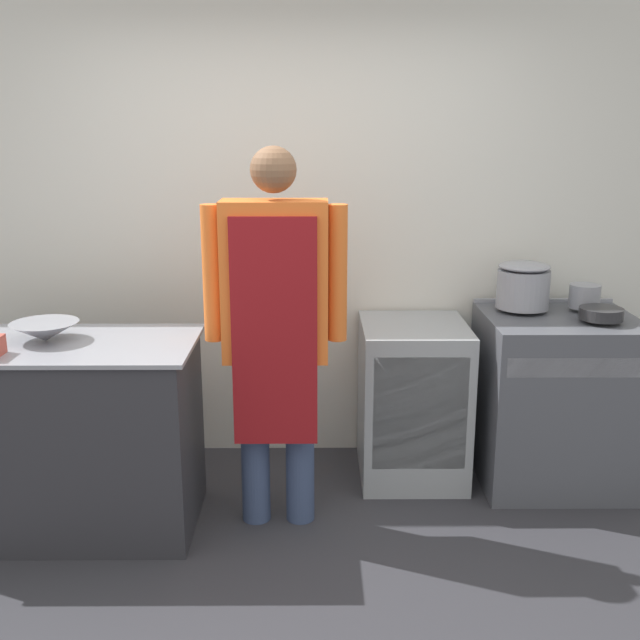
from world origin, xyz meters
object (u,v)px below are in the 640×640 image
object	(u,v)px
saute_pan	(601,313)
stock_pot	(523,285)
mixing_bowl	(45,332)
sauce_pot	(585,296)
person_cook	(275,316)
fridge_unit	(412,400)
stove	(555,399)

from	to	relation	value
saute_pan	stock_pot	bearing A→B (deg)	143.61
mixing_bowl	sauce_pot	size ratio (longest dim) A/B	1.91
person_cook	mixing_bowl	distance (m)	1.08
mixing_bowl	fridge_unit	bearing A→B (deg)	15.93
fridge_unit	saute_pan	distance (m)	1.09
stove	mixing_bowl	bearing A→B (deg)	-170.09
fridge_unit	saute_pan	bearing A→B (deg)	-11.52
sauce_pot	person_cook	bearing A→B (deg)	-160.89
stock_pot	stove	bearing A→B (deg)	-35.08
stove	sauce_pot	xyz separation A→B (m)	(0.16, 0.13, 0.55)
stove	person_cook	size ratio (longest dim) A/B	0.52
stove	fridge_unit	bearing A→B (deg)	175.13
fridge_unit	saute_pan	world-z (taller)	saute_pan
stove	stock_pot	size ratio (longest dim) A/B	3.37
mixing_bowl	saute_pan	size ratio (longest dim) A/B	1.43
mixing_bowl	person_cook	bearing A→B (deg)	0.18
stove	fridge_unit	xyz separation A→B (m)	(-0.77, 0.07, -0.03)
fridge_unit	sauce_pot	world-z (taller)	sauce_pot
stock_pot	person_cook	bearing A→B (deg)	-156.45
stove	sauce_pot	bearing A→B (deg)	38.31
stove	mixing_bowl	size ratio (longest dim) A/B	3.01
saute_pan	sauce_pot	size ratio (longest dim) A/B	1.34
stove	sauce_pot	distance (m)	0.58
person_cook	stove	bearing A→B (deg)	16.65
fridge_unit	stock_pot	size ratio (longest dim) A/B	3.09
sauce_pot	stove	bearing A→B (deg)	-141.69
stove	stock_pot	distance (m)	0.65
fridge_unit	saute_pan	xyz separation A→B (m)	(0.93, -0.19, 0.54)
saute_pan	stove	bearing A→B (deg)	142.19
stock_pot	saute_pan	world-z (taller)	stock_pot
stove	saute_pan	world-z (taller)	saute_pan
stove	stock_pot	world-z (taller)	stock_pot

